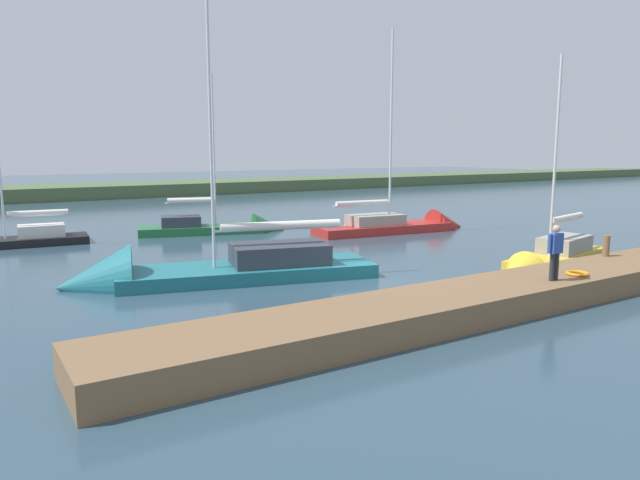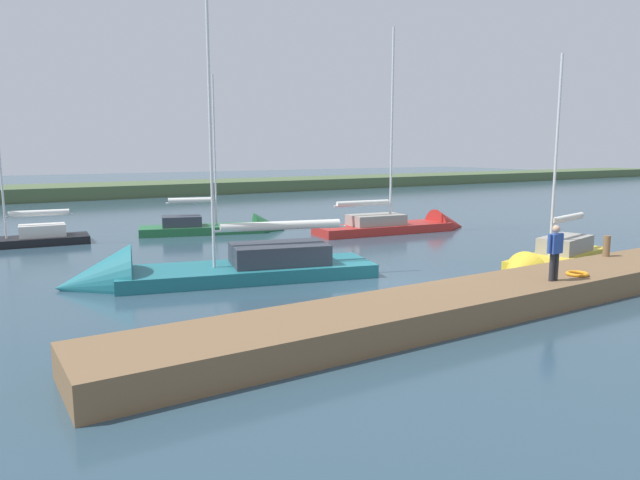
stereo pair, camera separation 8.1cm
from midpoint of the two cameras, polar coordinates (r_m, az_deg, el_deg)
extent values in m
plane|color=#2D4756|center=(19.64, 6.54, -4.39)|extent=(200.00, 200.00, 0.00)
cube|color=#4C603D|center=(59.76, -20.47, 4.04)|extent=(180.00, 8.00, 2.40)
cube|color=brown|center=(16.66, 15.37, -5.77)|extent=(21.28, 2.51, 0.73)
cylinder|color=brown|center=(22.92, 26.54, -0.54)|extent=(0.24, 0.24, 0.74)
torus|color=orange|center=(19.17, 24.17, -3.05)|extent=(0.66, 0.66, 0.10)
cube|color=#236638|center=(31.94, -11.49, 0.72)|extent=(6.81, 3.67, 0.77)
cone|color=#236638|center=(32.44, -4.89, 0.99)|extent=(2.21, 2.34, 1.93)
cube|color=#333842|center=(31.80, -13.43, 1.83)|extent=(2.36, 2.00, 0.56)
cylinder|color=silver|center=(31.70, -10.30, 8.64)|extent=(0.10, 0.10, 7.98)
cylinder|color=silver|center=(31.72, -12.54, 3.63)|extent=(2.56, 0.81, 0.08)
cylinder|color=silver|center=(31.71, -12.54, 3.84)|extent=(2.37, 0.94, 0.29)
cube|color=#B22823|center=(31.76, 6.36, 0.81)|extent=(7.94, 3.05, 0.81)
cone|color=#B22823|center=(34.27, 12.65, 1.24)|extent=(2.18, 2.37, 2.16)
cube|color=gray|center=(31.43, 5.64, 2.01)|extent=(3.12, 1.99, 0.57)
cylinder|color=silver|center=(31.69, 7.18, 10.91)|extent=(0.12, 0.12, 10.36)
cylinder|color=silver|center=(30.92, 4.33, 3.45)|extent=(3.43, 0.50, 0.10)
cylinder|color=silver|center=(30.91, 4.33, 3.68)|extent=(3.11, 0.62, 0.26)
cube|color=#1E6B75|center=(20.56, -6.98, -3.52)|extent=(9.22, 4.80, 0.75)
cone|color=#1E6B75|center=(20.30, -21.27, -4.23)|extent=(2.98, 3.17, 2.65)
cube|color=#333842|center=(20.65, -3.94, -1.34)|extent=(3.75, 2.79, 0.72)
cylinder|color=silver|center=(19.93, -10.68, 11.49)|extent=(0.10, 0.10, 9.95)
cylinder|color=silver|center=(20.53, -3.71, 1.12)|extent=(4.67, 1.29, 0.08)
cylinder|color=silver|center=(20.51, -3.71, 1.45)|extent=(4.26, 1.38, 0.30)
cube|color=black|center=(30.79, -27.14, -0.46)|extent=(5.94, 2.46, 0.74)
cube|color=silver|center=(30.70, -25.65, 0.86)|extent=(2.14, 1.44, 0.57)
cylinder|color=silver|center=(30.48, -29.00, 6.98)|extent=(0.09, 0.09, 7.37)
cylinder|color=silver|center=(30.61, -25.90, 2.21)|extent=(2.92, 0.35, 0.07)
cylinder|color=silver|center=(30.60, -25.91, 2.43)|extent=(2.64, 0.51, 0.27)
cube|color=gold|center=(24.89, 22.53, -2.13)|extent=(6.39, 2.98, 0.77)
cone|color=gold|center=(21.75, 18.96, -3.45)|extent=(1.81, 1.93, 1.64)
cube|color=gray|center=(25.31, 23.13, -0.39)|extent=(2.74, 1.86, 0.63)
cylinder|color=silver|center=(23.72, 22.36, 7.54)|extent=(0.10, 0.10, 7.59)
cylinder|color=silver|center=(25.29, 23.37, 1.79)|extent=(3.00, 0.77, 0.08)
cylinder|color=silver|center=(25.28, 23.38, 2.05)|extent=(2.74, 0.84, 0.22)
cylinder|color=#28282D|center=(18.14, 22.39, -2.44)|extent=(0.14, 0.14, 0.81)
cylinder|color=#28282D|center=(17.98, 22.02, -2.52)|extent=(0.14, 0.14, 0.81)
cube|color=#2D4C9E|center=(17.94, 22.34, -0.32)|extent=(0.44, 0.22, 0.57)
sphere|color=tan|center=(17.89, 22.42, 1.02)|extent=(0.22, 0.22, 0.22)
cylinder|color=#2D4C9E|center=(18.16, 22.83, -0.20)|extent=(0.09, 0.09, 0.54)
cylinder|color=#2D4C9E|center=(17.72, 21.83, -0.35)|extent=(0.09, 0.09, 0.54)
camera|label=1|loc=(0.04, -89.89, 0.02)|focal=32.41mm
camera|label=2|loc=(0.04, 90.11, -0.02)|focal=32.41mm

